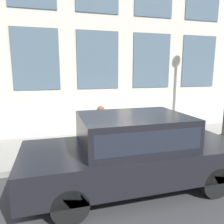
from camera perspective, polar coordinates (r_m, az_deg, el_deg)
The scene contains 6 objects.
ground_plane at distance 6.22m, azimuth 2.20°, elevation -13.39°, with size 80.00×80.00×0.00m, color #38383A.
sidewalk at distance 7.43m, azimuth -1.14°, elevation -8.65°, with size 2.77×60.00×0.16m.
building_facade at distance 8.75m, azimuth -4.06°, elevation 24.09°, with size 0.33×40.00×9.15m.
fire_hydrant at distance 6.49m, azimuth 2.86°, elevation -7.40°, with size 0.38×0.48×0.73m.
person at distance 6.35m, azimuth -2.90°, elevation -3.37°, with size 0.34×0.22×1.40m.
parked_car_charcoal_near at distance 4.83m, azimuth 5.51°, elevation -9.37°, with size 1.93×4.68×1.62m.
Camera 1 is at (-5.40, 1.78, 2.54)m, focal length 35.00 mm.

